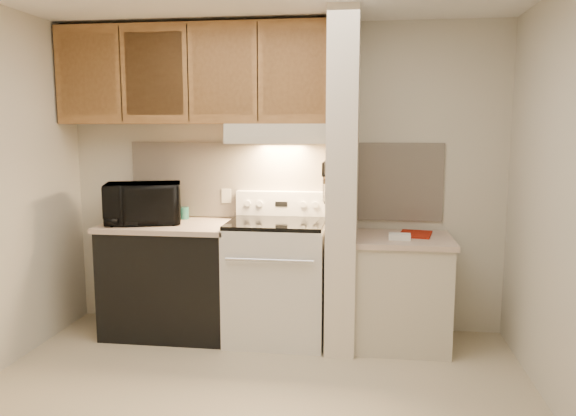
# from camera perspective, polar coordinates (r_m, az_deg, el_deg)

# --- Properties ---
(floor) EXTENTS (3.60, 3.60, 0.00)m
(floor) POSITION_cam_1_polar(r_m,az_deg,el_deg) (3.59, -4.14, -19.61)
(floor) COLOR #C5B596
(floor) RESTS_ON ground
(wall_back) EXTENTS (3.60, 2.50, 0.02)m
(wall_back) POSITION_cam_1_polar(r_m,az_deg,el_deg) (4.67, -0.50, 3.01)
(wall_back) COLOR beige
(wall_back) RESTS_ON floor
(backsplash) EXTENTS (2.60, 0.02, 0.63)m
(backsplash) POSITION_cam_1_polar(r_m,az_deg,el_deg) (4.66, -0.52, 2.81)
(backsplash) COLOR beige
(backsplash) RESTS_ON wall_back
(range_body) EXTENTS (0.76, 0.65, 0.92)m
(range_body) POSITION_cam_1_polar(r_m,az_deg,el_deg) (4.48, -1.13, -7.51)
(range_body) COLOR silver
(range_body) RESTS_ON floor
(oven_window) EXTENTS (0.50, 0.01, 0.30)m
(oven_window) POSITION_cam_1_polar(r_m,az_deg,el_deg) (4.17, -1.81, -8.15)
(oven_window) COLOR black
(oven_window) RESTS_ON range_body
(oven_handle) EXTENTS (0.65, 0.02, 0.02)m
(oven_handle) POSITION_cam_1_polar(r_m,az_deg,el_deg) (4.07, -1.92, -5.33)
(oven_handle) COLOR silver
(oven_handle) RESTS_ON range_body
(cooktop) EXTENTS (0.74, 0.64, 0.03)m
(cooktop) POSITION_cam_1_polar(r_m,az_deg,el_deg) (4.37, -1.15, -1.51)
(cooktop) COLOR black
(cooktop) RESTS_ON range_body
(range_backguard) EXTENTS (0.76, 0.08, 0.20)m
(range_backguard) POSITION_cam_1_polar(r_m,az_deg,el_deg) (4.64, -0.61, 0.48)
(range_backguard) COLOR silver
(range_backguard) RESTS_ON range_body
(range_display) EXTENTS (0.10, 0.01, 0.04)m
(range_display) POSITION_cam_1_polar(r_m,az_deg,el_deg) (4.59, -0.68, 0.41)
(range_display) COLOR black
(range_display) RESTS_ON range_backguard
(range_knob_left_outer) EXTENTS (0.05, 0.02, 0.05)m
(range_knob_left_outer) POSITION_cam_1_polar(r_m,az_deg,el_deg) (4.64, -4.11, 0.46)
(range_knob_left_outer) COLOR silver
(range_knob_left_outer) RESTS_ON range_backguard
(range_knob_left_inner) EXTENTS (0.05, 0.02, 0.05)m
(range_knob_left_inner) POSITION_cam_1_polar(r_m,az_deg,el_deg) (4.62, -2.90, 0.44)
(range_knob_left_inner) COLOR silver
(range_knob_left_inner) RESTS_ON range_backguard
(range_knob_right_inner) EXTENTS (0.05, 0.02, 0.05)m
(range_knob_right_inner) POSITION_cam_1_polar(r_m,az_deg,el_deg) (4.57, 1.55, 0.36)
(range_knob_right_inner) COLOR silver
(range_knob_right_inner) RESTS_ON range_backguard
(range_knob_right_outer) EXTENTS (0.05, 0.02, 0.05)m
(range_knob_right_outer) POSITION_cam_1_polar(r_m,az_deg,el_deg) (4.56, 2.80, 0.34)
(range_knob_right_outer) COLOR silver
(range_knob_right_outer) RESTS_ON range_backguard
(dishwasher_front) EXTENTS (1.00, 0.63, 0.87)m
(dishwasher_front) POSITION_cam_1_polar(r_m,az_deg,el_deg) (4.71, -11.84, -7.22)
(dishwasher_front) COLOR black
(dishwasher_front) RESTS_ON floor
(left_countertop) EXTENTS (1.04, 0.67, 0.04)m
(left_countertop) POSITION_cam_1_polar(r_m,az_deg,el_deg) (4.61, -12.00, -1.76)
(left_countertop) COLOR #C5AA97
(left_countertop) RESTS_ON dishwasher_front
(spoon_rest) EXTENTS (0.21, 0.12, 0.01)m
(spoon_rest) POSITION_cam_1_polar(r_m,az_deg,el_deg) (4.82, -12.18, -1.01)
(spoon_rest) COLOR black
(spoon_rest) RESTS_ON left_countertop
(teal_jar) EXTENTS (0.11, 0.11, 0.10)m
(teal_jar) POSITION_cam_1_polar(r_m,az_deg,el_deg) (4.79, -10.58, -0.50)
(teal_jar) COLOR #205C50
(teal_jar) RESTS_ON left_countertop
(outlet) EXTENTS (0.08, 0.01, 0.12)m
(outlet) POSITION_cam_1_polar(r_m,az_deg,el_deg) (4.76, -6.28, 1.23)
(outlet) COLOR beige
(outlet) RESTS_ON backsplash
(microwave) EXTENTS (0.68, 0.55, 0.32)m
(microwave) POSITION_cam_1_polar(r_m,az_deg,el_deg) (4.64, -14.49, 0.48)
(microwave) COLOR black
(microwave) RESTS_ON left_countertop
(partition_pillar) EXTENTS (0.22, 0.70, 2.50)m
(partition_pillar) POSITION_cam_1_polar(r_m,az_deg,el_deg) (4.28, 5.60, 2.49)
(partition_pillar) COLOR silver
(partition_pillar) RESTS_ON floor
(pillar_trim) EXTENTS (0.01, 0.70, 0.04)m
(pillar_trim) POSITION_cam_1_polar(r_m,az_deg,el_deg) (4.28, 4.05, 3.18)
(pillar_trim) COLOR #986736
(pillar_trim) RESTS_ON partition_pillar
(knife_strip) EXTENTS (0.02, 0.42, 0.04)m
(knife_strip) POSITION_cam_1_polar(r_m,az_deg,el_deg) (4.23, 3.93, 3.39)
(knife_strip) COLOR black
(knife_strip) RESTS_ON partition_pillar
(knife_blade_a) EXTENTS (0.01, 0.03, 0.16)m
(knife_blade_a) POSITION_cam_1_polar(r_m,az_deg,el_deg) (4.09, 3.60, 1.82)
(knife_blade_a) COLOR silver
(knife_blade_a) RESTS_ON knife_strip
(knife_handle_a) EXTENTS (0.02, 0.02, 0.10)m
(knife_handle_a) POSITION_cam_1_polar(r_m,az_deg,el_deg) (4.05, 3.60, 3.90)
(knife_handle_a) COLOR black
(knife_handle_a) RESTS_ON knife_strip
(knife_blade_b) EXTENTS (0.01, 0.04, 0.18)m
(knife_blade_b) POSITION_cam_1_polar(r_m,az_deg,el_deg) (4.16, 3.68, 1.80)
(knife_blade_b) COLOR silver
(knife_blade_b) RESTS_ON knife_strip
(knife_handle_b) EXTENTS (0.02, 0.02, 0.10)m
(knife_handle_b) POSITION_cam_1_polar(r_m,az_deg,el_deg) (4.14, 3.69, 3.99)
(knife_handle_b) COLOR black
(knife_handle_b) RESTS_ON knife_strip
(knife_blade_c) EXTENTS (0.01, 0.04, 0.20)m
(knife_blade_c) POSITION_cam_1_polar(r_m,az_deg,el_deg) (4.23, 3.74, 1.76)
(knife_blade_c) COLOR silver
(knife_blade_c) RESTS_ON knife_strip
(knife_handle_c) EXTENTS (0.02, 0.02, 0.10)m
(knife_handle_c) POSITION_cam_1_polar(r_m,az_deg,el_deg) (4.22, 3.77, 4.07)
(knife_handle_c) COLOR black
(knife_handle_c) RESTS_ON knife_strip
(knife_blade_d) EXTENTS (0.01, 0.04, 0.16)m
(knife_blade_d) POSITION_cam_1_polar(r_m,az_deg,el_deg) (4.32, 3.83, 2.16)
(knife_blade_d) COLOR silver
(knife_blade_d) RESTS_ON knife_strip
(knife_handle_d) EXTENTS (0.02, 0.02, 0.10)m
(knife_handle_d) POSITION_cam_1_polar(r_m,az_deg,el_deg) (4.30, 3.84, 4.14)
(knife_handle_d) COLOR black
(knife_handle_d) RESTS_ON knife_strip
(knife_blade_e) EXTENTS (0.01, 0.04, 0.18)m
(knife_blade_e) POSITION_cam_1_polar(r_m,az_deg,el_deg) (4.40, 3.90, 2.14)
(knife_blade_e) COLOR silver
(knife_blade_e) RESTS_ON knife_strip
(knife_handle_e) EXTENTS (0.02, 0.02, 0.10)m
(knife_handle_e) POSITION_cam_1_polar(r_m,az_deg,el_deg) (4.39, 3.93, 4.22)
(knife_handle_e) COLOR black
(knife_handle_e) RESTS_ON knife_strip
(oven_mitt) EXTENTS (0.03, 0.09, 0.22)m
(oven_mitt) POSITION_cam_1_polar(r_m,az_deg,el_deg) (4.46, 3.98, 2.08)
(oven_mitt) COLOR gray
(oven_mitt) RESTS_ON partition_pillar
(right_cab_base) EXTENTS (0.70, 0.60, 0.81)m
(right_cab_base) POSITION_cam_1_polar(r_m,az_deg,el_deg) (4.45, 11.44, -8.53)
(right_cab_base) COLOR beige
(right_cab_base) RESTS_ON floor
(right_countertop) EXTENTS (0.74, 0.64, 0.04)m
(right_countertop) POSITION_cam_1_polar(r_m,az_deg,el_deg) (4.35, 11.60, -3.15)
(right_countertop) COLOR #C5AA97
(right_countertop) RESTS_ON right_cab_base
(red_folder) EXTENTS (0.29, 0.36, 0.01)m
(red_folder) POSITION_cam_1_polar(r_m,az_deg,el_deg) (4.45, 12.81, -2.60)
(red_folder) COLOR #941808
(red_folder) RESTS_ON right_countertop
(white_box) EXTENTS (0.16, 0.11, 0.04)m
(white_box) POSITION_cam_1_polar(r_m,az_deg,el_deg) (4.24, 11.27, -2.86)
(white_box) COLOR white
(white_box) RESTS_ON right_countertop
(range_hood) EXTENTS (0.78, 0.44, 0.15)m
(range_hood) POSITION_cam_1_polar(r_m,az_deg,el_deg) (4.44, -0.92, 7.58)
(range_hood) COLOR beige
(range_hood) RESTS_ON upper_cabinets
(hood_lip) EXTENTS (0.78, 0.04, 0.06)m
(hood_lip) POSITION_cam_1_polar(r_m,az_deg,el_deg) (4.23, -1.35, 6.94)
(hood_lip) COLOR beige
(hood_lip) RESTS_ON range_hood
(upper_cabinets) EXTENTS (2.18, 0.33, 0.77)m
(upper_cabinets) POSITION_cam_1_polar(r_m,az_deg,el_deg) (4.65, -9.51, 13.17)
(upper_cabinets) COLOR #986736
(upper_cabinets) RESTS_ON wall_back
(cab_door_a) EXTENTS (0.46, 0.01, 0.63)m
(cab_door_a) POSITION_cam_1_polar(r_m,az_deg,el_deg) (4.81, -19.67, 12.65)
(cab_door_a) COLOR #986736
(cab_door_a) RESTS_ON upper_cabinets
(cab_gap_a) EXTENTS (0.01, 0.01, 0.73)m
(cab_gap_a) POSITION_cam_1_polar(r_m,az_deg,el_deg) (4.69, -16.64, 12.90)
(cab_gap_a) COLOR black
(cab_gap_a) RESTS_ON upper_cabinets
(cab_door_b) EXTENTS (0.46, 0.01, 0.63)m
(cab_door_b) POSITION_cam_1_polar(r_m,az_deg,el_deg) (4.59, -13.46, 13.13)
(cab_door_b) COLOR #986736
(cab_door_b) RESTS_ON upper_cabinets
(cab_gap_b) EXTENTS (0.01, 0.01, 0.73)m
(cab_gap_b) POSITION_cam_1_polar(r_m,az_deg,el_deg) (4.50, -10.13, 13.33)
(cab_gap_b) COLOR black
(cab_gap_b) RESTS_ON upper_cabinets
(cab_door_c) EXTENTS (0.46, 0.01, 0.63)m
(cab_door_c) POSITION_cam_1_polar(r_m,az_deg,el_deg) (4.42, -6.67, 13.49)
(cab_door_c) COLOR #986736
(cab_door_c) RESTS_ON upper_cabinets
(cab_gap_c) EXTENTS (0.01, 0.01, 0.73)m
(cab_gap_c) POSITION_cam_1_polar(r_m,az_deg,el_deg) (4.36, -3.11, 13.61)
(cab_gap_c) COLOR black
(cab_gap_c) RESTS_ON upper_cabinets
(cab_door_d) EXTENTS (0.46, 0.01, 0.63)m
(cab_door_d) POSITION_cam_1_polar(r_m,az_deg,el_deg) (4.32, 0.55, 13.67)
(cab_door_d) COLOR #986736
(cab_door_d) RESTS_ON upper_cabinets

